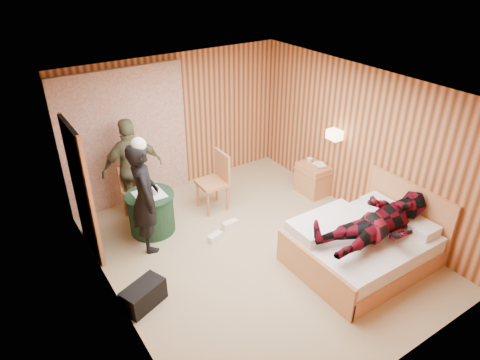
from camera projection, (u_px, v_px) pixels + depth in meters
floor at (255, 250)px, 6.55m from camera, size 4.20×5.00×0.01m
ceiling at (259, 91)px, 5.33m from camera, size 4.20×5.00×0.01m
wall_back at (177, 123)px, 7.76m from camera, size 4.20×0.02×2.50m
wall_left at (109, 227)px, 4.93m from camera, size 0.02×5.00×2.50m
wall_right at (362, 144)px, 6.95m from camera, size 0.02×5.00×2.50m
curtain at (126, 139)px, 7.25m from camera, size 2.20×0.08×2.40m
doorway at (81, 191)px, 6.07m from camera, size 0.06×0.90×2.05m
wall_lamp at (335, 135)px, 7.17m from camera, size 0.26×0.24×0.16m
bed at (362, 245)px, 6.17m from camera, size 1.95×1.49×1.02m
nightstand at (313, 179)px, 7.91m from camera, size 0.44×0.59×0.57m
round_table at (151, 212)px, 6.84m from camera, size 0.77×0.77×0.68m
chair_far at (134, 186)px, 7.18m from camera, size 0.53×0.53×0.93m
chair_near at (217, 177)px, 7.33m from camera, size 0.48×0.48×1.04m
duffel_bag at (144, 295)px, 5.48m from camera, size 0.63×0.48×0.32m
sneaker_left at (230, 224)px, 7.03m from camera, size 0.27×0.12×0.12m
sneaker_right at (215, 237)px, 6.73m from camera, size 0.27×0.17×0.11m
woman_standing at (145, 198)px, 6.23m from camera, size 0.55×0.71×1.74m
man_at_table at (133, 168)px, 7.05m from camera, size 1.03×0.48×1.72m
man_on_bed at (382, 215)px, 5.70m from camera, size 0.86×0.67×1.77m
book_lower at (316, 166)px, 7.73m from camera, size 0.18×0.23×0.02m
book_upper at (316, 165)px, 7.72m from camera, size 0.25×0.27×0.02m
cup_nightstand at (309, 160)px, 7.85m from camera, size 0.13×0.13×0.09m
cup_table at (156, 191)px, 6.66m from camera, size 0.16×0.16×0.10m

